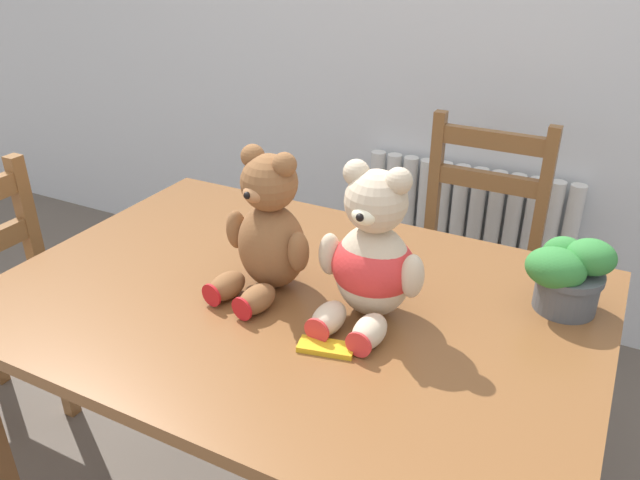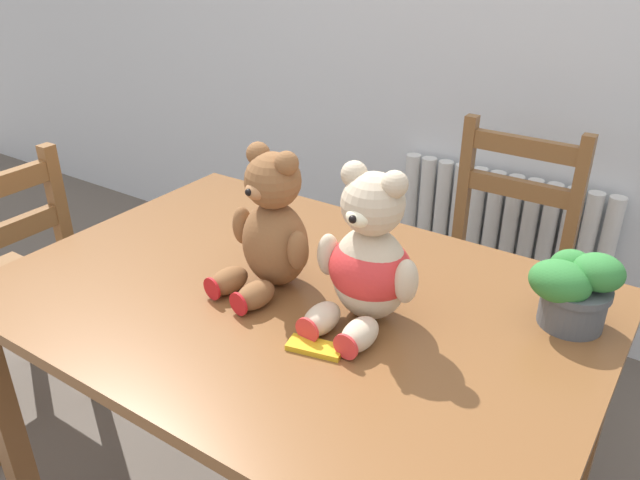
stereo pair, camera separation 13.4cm
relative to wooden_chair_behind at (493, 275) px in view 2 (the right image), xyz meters
name	(u,v)px [view 2 (the right image)]	position (x,y,z in m)	size (l,w,h in m)	color
radiator	(496,258)	(-0.12, 0.43, -0.17)	(0.86, 0.10, 0.65)	silver
dining_table	(295,328)	(-0.20, -0.83, 0.19)	(1.35, 0.93, 0.75)	brown
wooden_chair_behind	(493,275)	(0.00, 0.00, 0.00)	(0.41, 0.43, 0.94)	brown
teddy_bear_left	(271,229)	(-0.27, -0.82, 0.43)	(0.23, 0.25, 0.33)	brown
teddy_bear_right	(369,261)	(-0.02, -0.82, 0.42)	(0.24, 0.24, 0.34)	beige
potted_plant	(574,288)	(0.34, -0.60, 0.38)	(0.18, 0.15, 0.17)	#4C5156
chocolate_bar	(315,347)	(-0.05, -0.97, 0.29)	(0.11, 0.05, 0.01)	gold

